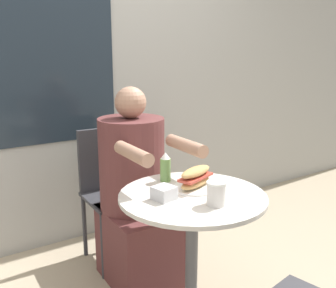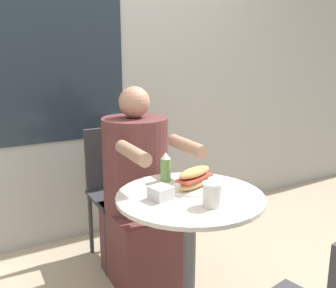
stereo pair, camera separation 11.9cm
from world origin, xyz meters
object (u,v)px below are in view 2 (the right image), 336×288
(sandwich_on_plate, at_px, (194,180))
(drink_cup, at_px, (212,194))
(seated_diner, at_px, (138,200))
(diner_chair, at_px, (116,181))
(cafe_table, at_px, (190,233))
(condiment_bottle, at_px, (166,167))

(sandwich_on_plate, xyz_separation_m, drink_cup, (-0.05, -0.21, 0.01))
(seated_diner, bearing_deg, diner_chair, -88.35)
(drink_cup, bearing_deg, seated_diner, 91.01)
(sandwich_on_plate, bearing_deg, cafe_table, -137.29)
(drink_cup, bearing_deg, diner_chair, 90.35)
(diner_chair, xyz_separation_m, seated_diner, (-0.01, -0.35, -0.02))
(sandwich_on_plate, bearing_deg, diner_chair, 93.98)
(condiment_bottle, bearing_deg, drink_cup, -89.15)
(sandwich_on_plate, bearing_deg, drink_cup, -103.81)
(diner_chair, xyz_separation_m, sandwich_on_plate, (0.06, -0.84, 0.24))
(cafe_table, height_order, condiment_bottle, condiment_bottle)
(sandwich_on_plate, bearing_deg, seated_diner, 97.49)
(diner_chair, height_order, sandwich_on_plate, diner_chair)
(seated_diner, distance_m, drink_cup, 0.76)
(seated_diner, bearing_deg, drink_cup, 93.65)
(diner_chair, height_order, drink_cup, diner_chair)
(condiment_bottle, bearing_deg, cafe_table, -90.29)
(cafe_table, bearing_deg, drink_cup, -87.50)
(cafe_table, height_order, sandwich_on_plate, sandwich_on_plate)
(diner_chair, xyz_separation_m, condiment_bottle, (0.00, -0.67, 0.27))
(seated_diner, distance_m, condiment_bottle, 0.43)
(seated_diner, bearing_deg, sandwich_on_plate, 100.13)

